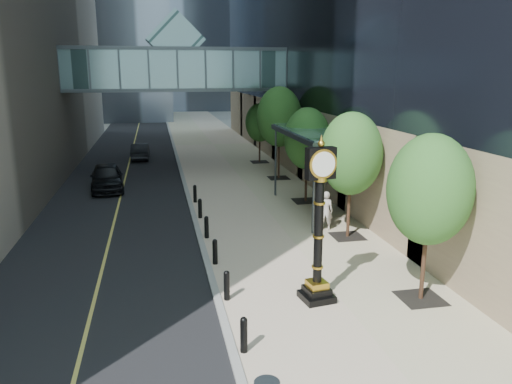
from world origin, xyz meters
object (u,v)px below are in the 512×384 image
(car_far, at_px, (140,151))
(street_clock, at_px, (318,234))
(pedestrian, at_px, (326,211))
(car_near, at_px, (107,177))

(car_far, bearing_deg, street_clock, 103.71)
(pedestrian, relative_size, car_near, 0.39)
(street_clock, bearing_deg, car_near, 105.78)
(pedestrian, relative_size, car_far, 0.46)
(car_near, bearing_deg, car_far, 75.59)
(pedestrian, height_order, car_near, pedestrian)
(street_clock, relative_size, pedestrian, 2.82)
(street_clock, xyz_separation_m, pedestrian, (2.75, 7.08, -1.35))
(pedestrian, bearing_deg, car_near, -22.47)
(street_clock, height_order, car_far, street_clock)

